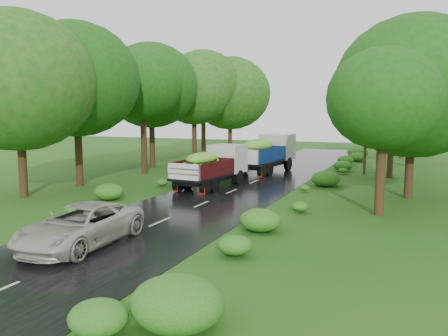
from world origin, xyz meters
The scene contains 10 objects.
ground centered at (0.00, 0.00, 0.00)m, with size 120.00×120.00×0.00m, color #15490F.
road centered at (0.00, 5.00, 0.01)m, with size 6.50×80.00×0.02m, color black.
road_lines centered at (0.00, 6.00, 0.02)m, with size 0.12×69.60×0.00m.
truck_near centered at (-1.66, 13.04, 1.45)m, with size 2.72×6.26×2.55m.
truck_far centered at (-0.81, 21.08, 1.65)m, with size 3.37×7.20×2.91m.
car centered at (-0.73, 0.08, 0.72)m, with size 2.34×5.07×1.41m, color #B1AE9D.
utility_pole centered at (6.39, 22.97, 3.85)m, with size 1.29×0.42×7.48m.
trees_left centered at (-10.14, 21.51, 6.76)m, with size 6.30×33.85×9.57m.
trees_right centered at (9.03, 21.77, 5.73)m, with size 4.95×30.99×8.03m.
shrubs centered at (0.00, 14.00, 0.35)m, with size 11.90×44.00×0.70m.
Camera 1 is at (9.65, -11.44, 4.56)m, focal length 35.00 mm.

